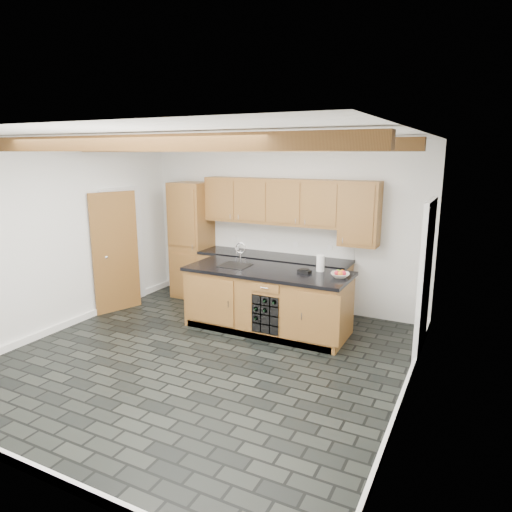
{
  "coord_description": "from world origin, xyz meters",
  "views": [
    {
      "loc": [
        3.07,
        -4.59,
        2.61
      ],
      "look_at": [
        0.36,
        0.8,
        1.24
      ],
      "focal_mm": 32.0,
      "sensor_mm": 36.0,
      "label": 1
    }
  ],
  "objects": [
    {
      "name": "fruit_bowl",
      "position": [
        1.38,
        1.36,
        0.96
      ],
      "size": [
        0.31,
        0.31,
        0.06
      ],
      "primitive_type": "imported",
      "rotation": [
        0.0,
        0.0,
        0.26
      ],
      "color": "beige",
      "rests_on": "island"
    },
    {
      "name": "paper_towel",
      "position": [
        1.02,
        1.56,
        1.05
      ],
      "size": [
        0.11,
        0.11,
        0.24
      ],
      "primitive_type": "cylinder",
      "color": "white",
      "rests_on": "island"
    },
    {
      "name": "fruit_cluster",
      "position": [
        1.38,
        1.36,
        1.0
      ],
      "size": [
        0.16,
        0.17,
        0.07
      ],
      "color": "red",
      "rests_on": "fruit_bowl"
    },
    {
      "name": "mug",
      "position": [
        -0.78,
        2.32,
        0.97
      ],
      "size": [
        0.11,
        0.11,
        0.09
      ],
      "primitive_type": "imported",
      "rotation": [
        0.0,
        0.0,
        -0.21
      ],
      "color": "white",
      "rests_on": "back_cabinetry"
    },
    {
      "name": "ground",
      "position": [
        0.0,
        0.0,
        0.0
      ],
      "size": [
        5.0,
        5.0,
        0.0
      ],
      "primitive_type": "plane",
      "color": "black",
      "rests_on": "ground"
    },
    {
      "name": "island",
      "position": [
        0.31,
        1.28,
        0.47
      ],
      "size": [
        2.48,
        0.96,
        0.93
      ],
      "color": "#9A6631",
      "rests_on": "ground"
    },
    {
      "name": "room_shell",
      "position": [
        -0.09,
        0.53,
        1.53
      ],
      "size": [
        5.01,
        5.0,
        5.0
      ],
      "color": "white",
      "rests_on": "ground"
    },
    {
      "name": "kitchen_scale",
      "position": [
        0.85,
        1.37,
        0.96
      ],
      "size": [
        0.21,
        0.14,
        0.06
      ],
      "rotation": [
        0.0,
        0.0,
        -0.21
      ],
      "color": "black",
      "rests_on": "island"
    },
    {
      "name": "back_cabinetry",
      "position": [
        -0.38,
        2.24,
        0.98
      ],
      "size": [
        3.65,
        0.62,
        2.2
      ],
      "color": "#9A6631",
      "rests_on": "ground"
    },
    {
      "name": "faucet",
      "position": [
        -0.25,
        1.33,
        0.96
      ],
      "size": [
        0.45,
        0.4,
        0.34
      ],
      "color": "black",
      "rests_on": "island"
    }
  ]
}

